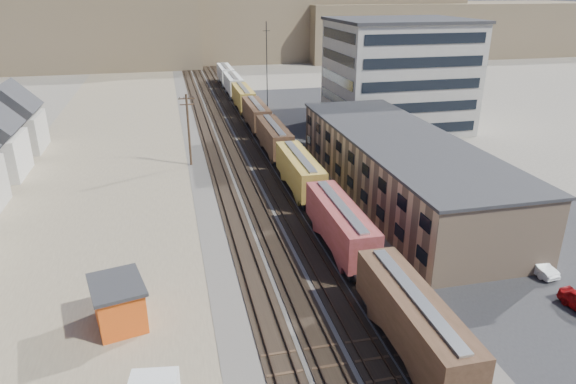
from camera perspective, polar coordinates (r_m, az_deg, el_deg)
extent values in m
plane|color=#6B6356|center=(37.82, 6.67, -16.46)|extent=(300.00, 300.00, 0.00)
cube|color=#4C4742|center=(81.85, -5.05, 5.23)|extent=(18.00, 200.00, 0.06)
cube|color=#786952|center=(72.21, -19.74, 1.68)|extent=(24.00, 180.00, 0.03)
cube|color=#232326|center=(74.52, 13.73, 2.98)|extent=(26.00, 120.00, 0.04)
cube|color=black|center=(81.32, -8.55, 5.01)|extent=(2.60, 200.00, 0.08)
cube|color=#38281E|center=(81.24, -9.06, 5.05)|extent=(0.08, 200.00, 0.16)
cube|color=#38281E|center=(81.34, -8.05, 5.13)|extent=(0.08, 200.00, 0.16)
cube|color=black|center=(81.59, -6.45, 5.17)|extent=(2.60, 200.00, 0.08)
cube|color=#38281E|center=(81.48, -6.96, 5.21)|extent=(0.08, 200.00, 0.16)
cube|color=#38281E|center=(81.64, -5.95, 5.29)|extent=(0.08, 200.00, 0.16)
cube|color=black|center=(81.97, -4.36, 5.33)|extent=(2.60, 200.00, 0.08)
cube|color=#38281E|center=(81.83, -4.86, 5.37)|extent=(0.08, 200.00, 0.16)
cube|color=#38281E|center=(82.04, -3.87, 5.44)|extent=(0.08, 200.00, 0.16)
cube|color=black|center=(82.42, -2.43, 5.46)|extent=(2.60, 200.00, 0.08)
cube|color=#38281E|center=(82.26, -2.93, 5.51)|extent=(0.08, 200.00, 0.16)
cube|color=#38281E|center=(82.51, -1.94, 5.58)|extent=(0.08, 200.00, 0.16)
cube|color=black|center=(41.02, 10.30, -11.98)|extent=(2.20, 2.20, 0.90)
cube|color=#3F2A1B|center=(36.08, 13.73, -13.40)|extent=(3.00, 13.34, 3.40)
cube|color=#B7B7B2|center=(35.10, 13.99, -11.02)|extent=(0.90, 12.32, 0.16)
cube|color=black|center=(44.96, 7.79, -8.55)|extent=(2.20, 2.20, 0.90)
cube|color=black|center=(53.43, 3.99, -3.22)|extent=(2.20, 2.20, 0.90)
cube|color=maroon|center=(48.16, 5.81, -3.39)|extent=(3.00, 13.34, 3.40)
cube|color=#B7B7B2|center=(47.43, 5.89, -1.44)|extent=(0.90, 12.32, 0.16)
cube|color=black|center=(57.85, 2.54, -1.16)|extent=(2.20, 2.20, 0.90)
cube|color=black|center=(67.00, 0.21, 2.15)|extent=(2.20, 2.20, 0.90)
cube|color=#A5802B|center=(61.64, 1.30, 2.48)|extent=(3.00, 13.34, 3.40)
cube|color=#B7B7B2|center=(61.07, 1.32, 4.06)|extent=(0.90, 12.33, 0.16)
cube|color=black|center=(71.65, -0.73, 3.48)|extent=(2.20, 2.20, 0.90)
cube|color=black|center=(81.15, -2.28, 5.68)|extent=(2.20, 2.20, 0.90)
cube|color=#3F2A1B|center=(75.77, -1.57, 6.20)|extent=(3.00, 13.34, 3.40)
cube|color=#B7B7B2|center=(75.31, -1.58, 7.51)|extent=(0.90, 12.33, 0.16)
cube|color=black|center=(85.93, -2.93, 6.59)|extent=(2.20, 2.20, 0.90)
cube|color=black|center=(95.62, -4.05, 8.15)|extent=(2.20, 2.20, 0.90)
cube|color=#3F2A1B|center=(90.25, -3.55, 8.73)|extent=(3.00, 13.34, 3.40)
cube|color=#B7B7B2|center=(89.86, -3.58, 9.84)|extent=(0.90, 12.33, 0.16)
cube|color=black|center=(100.47, -4.52, 8.81)|extent=(2.20, 2.20, 0.90)
cube|color=black|center=(110.29, -5.36, 9.95)|extent=(2.20, 2.20, 0.90)
cube|color=#A5802B|center=(104.93, -5.00, 10.55)|extent=(3.00, 13.34, 3.40)
cube|color=#B7B7B2|center=(104.60, -5.03, 11.51)|extent=(0.90, 12.32, 0.16)
cube|color=black|center=(115.19, -5.72, 10.45)|extent=(2.20, 2.20, 0.90)
cube|color=black|center=(125.08, -6.37, 11.33)|extent=(2.20, 2.20, 0.90)
cube|color=silver|center=(119.74, -6.10, 11.92)|extent=(3.00, 13.34, 3.40)
cube|color=#B7B7B2|center=(119.45, -6.14, 12.76)|extent=(0.90, 12.32, 0.16)
cube|color=black|center=(130.02, -6.66, 11.72)|extent=(2.20, 2.20, 0.90)
cube|color=black|center=(139.96, -7.17, 12.42)|extent=(2.20, 2.20, 0.90)
cube|color=silver|center=(134.64, -6.97, 12.98)|extent=(3.00, 13.34, 3.40)
cube|color=#B7B7B2|center=(134.38, -7.00, 13.73)|extent=(0.90, 12.32, 0.16)
cube|color=tan|center=(61.96, 12.24, 2.66)|extent=(12.00, 40.00, 7.00)
cube|color=#2D2D30|center=(60.90, 12.51, 5.86)|extent=(12.40, 40.40, 0.30)
cube|color=black|center=(60.13, 6.91, 1.11)|extent=(0.12, 36.00, 1.20)
cube|color=black|center=(59.15, 7.04, 3.82)|extent=(0.12, 36.00, 1.20)
cube|color=#9E998E|center=(92.48, 12.11, 12.47)|extent=(22.00, 18.00, 18.00)
cube|color=#2D2D30|center=(91.50, 12.58, 18.16)|extent=(22.60, 18.60, 0.50)
cube|color=black|center=(88.41, 5.44, 12.43)|extent=(0.12, 16.00, 16.00)
cube|color=black|center=(84.48, 14.69, 11.39)|extent=(20.00, 0.12, 16.00)
cylinder|color=#382619|center=(72.12, -10.97, 6.73)|extent=(0.32, 0.32, 10.00)
cube|color=#382619|center=(71.13, -11.23, 10.15)|extent=(2.20, 0.14, 0.14)
cube|color=#382619|center=(71.29, -11.18, 9.52)|extent=(1.90, 0.14, 0.14)
cylinder|color=black|center=(71.12, -10.75, 10.30)|extent=(0.08, 0.08, 0.22)
cylinder|color=black|center=(90.45, -2.35, 12.72)|extent=(0.16, 0.16, 18.00)
cube|color=black|center=(89.56, -2.43, 17.47)|extent=(1.20, 0.08, 0.08)
cube|color=#9E998E|center=(88.33, -28.12, 5.79)|extent=(8.00, 8.00, 5.50)
cube|color=#2D2D30|center=(87.55, -28.55, 8.07)|extent=(8.15, 8.16, 8.15)
cube|color=brown|center=(190.45, -4.07, 19.01)|extent=(140.00, 45.00, 28.00)
cube|color=brown|center=(204.81, 17.12, 16.95)|extent=(110.00, 38.00, 18.00)
cube|color=brown|center=(207.84, -13.72, 19.28)|extent=(200.00, 60.00, 32.00)
cube|color=#E25215|center=(40.54, -18.26, -11.82)|extent=(4.14, 4.94, 3.24)
cube|color=#2D2D30|center=(39.64, -18.56, -9.74)|extent=(4.66, 5.46, 0.27)
cube|color=black|center=(40.64, -15.93, -11.25)|extent=(0.35, 1.07, 1.08)
imported|color=silver|center=(50.32, 25.90, -7.34)|extent=(1.89, 4.20, 1.34)
imported|color=navy|center=(80.79, 13.02, 5.06)|extent=(5.95, 4.79, 1.51)
imported|color=silver|center=(94.11, 15.26, 7.27)|extent=(3.53, 5.35, 1.69)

